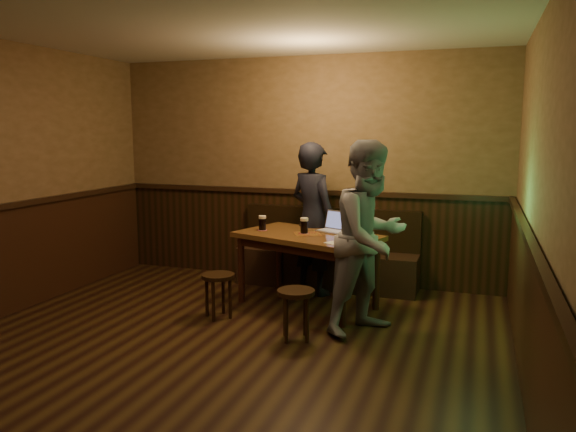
{
  "coord_description": "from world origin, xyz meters",
  "views": [
    {
      "loc": [
        2.1,
        -3.74,
        1.9
      ],
      "look_at": [
        0.19,
        1.81,
        0.99
      ],
      "focal_mm": 35.0,
      "sensor_mm": 36.0,
      "label": 1
    }
  ],
  "objects_px": {
    "bench": "(327,261)",
    "stool_left": "(218,283)",
    "pint_right": "(345,233)",
    "pint_left": "(262,223)",
    "laptop": "(334,226)",
    "pub_table": "(308,244)",
    "stool_right": "(296,300)",
    "pint_mid": "(304,226)",
    "person_suit": "(313,219)",
    "person_grey": "(370,238)"
  },
  "relations": [
    {
      "from": "bench",
      "to": "stool_left",
      "type": "height_order",
      "value": "bench"
    },
    {
      "from": "bench",
      "to": "pint_right",
      "type": "xyz_separation_m",
      "value": [
        0.48,
        -1.11,
        0.57
      ]
    },
    {
      "from": "stool_left",
      "to": "pint_left",
      "type": "bearing_deg",
      "value": 74.02
    },
    {
      "from": "pint_right",
      "to": "laptop",
      "type": "height_order",
      "value": "laptop"
    },
    {
      "from": "bench",
      "to": "pub_table",
      "type": "xyz_separation_m",
      "value": [
        0.0,
        -0.83,
        0.38
      ]
    },
    {
      "from": "stool_left",
      "to": "pint_left",
      "type": "distance_m",
      "value": 0.91
    },
    {
      "from": "bench",
      "to": "stool_right",
      "type": "distance_m",
      "value": 1.83
    },
    {
      "from": "stool_left",
      "to": "pint_mid",
      "type": "xyz_separation_m",
      "value": [
        0.7,
        0.68,
        0.52
      ]
    },
    {
      "from": "pub_table",
      "to": "stool_left",
      "type": "height_order",
      "value": "pub_table"
    },
    {
      "from": "pub_table",
      "to": "pint_mid",
      "type": "bearing_deg",
      "value": -174.99
    },
    {
      "from": "pub_table",
      "to": "pint_right",
      "type": "xyz_separation_m",
      "value": [
        0.48,
        -0.28,
        0.19
      ]
    },
    {
      "from": "person_suit",
      "to": "person_grey",
      "type": "xyz_separation_m",
      "value": [
        0.87,
        -1.06,
        0.02
      ]
    },
    {
      "from": "pub_table",
      "to": "person_grey",
      "type": "xyz_separation_m",
      "value": [
        0.78,
        -0.56,
        0.22
      ]
    },
    {
      "from": "person_suit",
      "to": "stool_right",
      "type": "bearing_deg",
      "value": 129.0
    },
    {
      "from": "pint_left",
      "to": "stool_right",
      "type": "bearing_deg",
      "value": -54.72
    },
    {
      "from": "pub_table",
      "to": "stool_right",
      "type": "relative_size",
      "value": 3.61
    },
    {
      "from": "pub_table",
      "to": "pint_right",
      "type": "distance_m",
      "value": 0.59
    },
    {
      "from": "stool_right",
      "to": "person_grey",
      "type": "xyz_separation_m",
      "value": [
        0.59,
        0.42,
        0.53
      ]
    },
    {
      "from": "pint_left",
      "to": "pub_table",
      "type": "bearing_deg",
      "value": -5.1
    },
    {
      "from": "pint_mid",
      "to": "laptop",
      "type": "bearing_deg",
      "value": 39.48
    },
    {
      "from": "stool_right",
      "to": "laptop",
      "type": "bearing_deg",
      "value": 88.16
    },
    {
      "from": "bench",
      "to": "laptop",
      "type": "bearing_deg",
      "value": -68.73
    },
    {
      "from": "stool_left",
      "to": "pub_table",
      "type": "bearing_deg",
      "value": 41.84
    },
    {
      "from": "pint_right",
      "to": "person_suit",
      "type": "xyz_separation_m",
      "value": [
        -0.57,
        0.78,
        0.0
      ]
    },
    {
      "from": "stool_left",
      "to": "laptop",
      "type": "relative_size",
      "value": 1.17
    },
    {
      "from": "pub_table",
      "to": "pint_left",
      "type": "relative_size",
      "value": 10.07
    },
    {
      "from": "person_grey",
      "to": "pint_mid",
      "type": "bearing_deg",
      "value": 88.12
    },
    {
      "from": "pint_right",
      "to": "pint_left",
      "type": "bearing_deg",
      "value": 161.99
    },
    {
      "from": "pub_table",
      "to": "stool_right",
      "type": "height_order",
      "value": "pub_table"
    },
    {
      "from": "person_suit",
      "to": "pint_mid",
      "type": "bearing_deg",
      "value": 123.67
    },
    {
      "from": "stool_right",
      "to": "person_suit",
      "type": "xyz_separation_m",
      "value": [
        -0.28,
        1.49,
        0.51
      ]
    },
    {
      "from": "stool_right",
      "to": "person_grey",
      "type": "distance_m",
      "value": 0.9
    },
    {
      "from": "laptop",
      "to": "person_grey",
      "type": "xyz_separation_m",
      "value": [
        0.55,
        -0.8,
        0.05
      ]
    },
    {
      "from": "pub_table",
      "to": "stool_right",
      "type": "distance_m",
      "value": 1.06
    },
    {
      "from": "laptop",
      "to": "pint_mid",
      "type": "bearing_deg",
      "value": -117.51
    },
    {
      "from": "bench",
      "to": "stool_left",
      "type": "bearing_deg",
      "value": -116.41
    },
    {
      "from": "pint_left",
      "to": "pint_mid",
      "type": "xyz_separation_m",
      "value": [
        0.5,
        -0.04,
        0.0
      ]
    },
    {
      "from": "pint_mid",
      "to": "person_suit",
      "type": "height_order",
      "value": "person_suit"
    },
    {
      "from": "person_suit",
      "to": "person_grey",
      "type": "relative_size",
      "value": 0.97
    },
    {
      "from": "bench",
      "to": "person_grey",
      "type": "height_order",
      "value": "person_grey"
    },
    {
      "from": "pint_right",
      "to": "laptop",
      "type": "relative_size",
      "value": 0.43
    },
    {
      "from": "pint_left",
      "to": "stool_left",
      "type": "bearing_deg",
      "value": -105.98
    },
    {
      "from": "pint_left",
      "to": "person_suit",
      "type": "height_order",
      "value": "person_suit"
    },
    {
      "from": "pint_left",
      "to": "pint_mid",
      "type": "height_order",
      "value": "pint_mid"
    },
    {
      "from": "pint_mid",
      "to": "person_grey",
      "type": "bearing_deg",
      "value": -34.84
    },
    {
      "from": "pub_table",
      "to": "pint_left",
      "type": "height_order",
      "value": "pint_left"
    },
    {
      "from": "stool_left",
      "to": "stool_right",
      "type": "xyz_separation_m",
      "value": [
        0.94,
        -0.32,
        0.01
      ]
    },
    {
      "from": "pint_left",
      "to": "laptop",
      "type": "height_order",
      "value": "laptop"
    },
    {
      "from": "pub_table",
      "to": "person_grey",
      "type": "relative_size",
      "value": 0.93
    },
    {
      "from": "person_grey",
      "to": "pint_right",
      "type": "bearing_deg",
      "value": 80.27
    }
  ]
}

